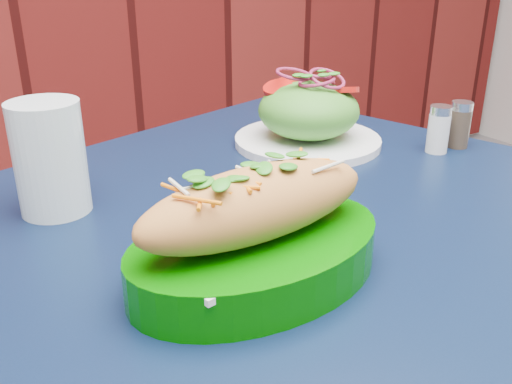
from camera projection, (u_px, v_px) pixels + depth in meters
cafe_table at (307, 283)px, 0.68m from camera, size 1.00×1.00×0.75m
banh_mi_basket at (257, 233)px, 0.51m from camera, size 0.26×0.18×0.11m
salad_plate at (308, 116)px, 0.86m from camera, size 0.22×0.22×0.11m
water_glass at (50, 158)px, 0.63m from camera, size 0.08×0.08×0.13m
salt_shaker at (439, 129)px, 0.83m from camera, size 0.03×0.03×0.07m
pepper_shaker at (460, 125)px, 0.85m from camera, size 0.03×0.03×0.07m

